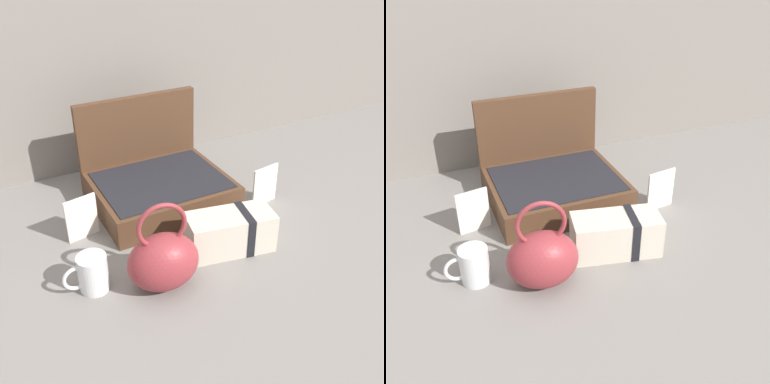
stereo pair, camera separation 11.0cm
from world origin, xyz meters
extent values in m
plane|color=slate|center=(0.00, 0.00, 0.00)|extent=(6.00, 6.00, 0.00)
cube|color=#4C301E|center=(0.05, 0.22, 0.04)|extent=(0.39, 0.31, 0.08)
cube|color=black|center=(0.05, 0.22, 0.09)|extent=(0.36, 0.28, 0.00)
cube|color=#4C301E|center=(0.05, 0.38, 0.15)|extent=(0.39, 0.02, 0.29)
ellipsoid|color=maroon|center=(-0.10, -0.11, 0.07)|extent=(0.18, 0.14, 0.14)
torus|color=maroon|center=(-0.10, -0.11, 0.17)|extent=(0.12, 0.02, 0.12)
cube|color=beige|center=(0.11, -0.06, 0.05)|extent=(0.24, 0.14, 0.11)
cube|color=black|center=(0.15, -0.07, 0.05)|extent=(0.04, 0.11, 0.11)
cylinder|color=silver|center=(-0.25, -0.04, 0.05)|extent=(0.07, 0.07, 0.09)
torus|color=silver|center=(-0.29, -0.04, 0.05)|extent=(0.06, 0.01, 0.06)
cube|color=white|center=(0.33, 0.08, 0.06)|extent=(0.09, 0.02, 0.12)
cube|color=white|center=(-0.21, 0.17, 0.06)|extent=(0.09, 0.02, 0.13)
camera|label=1|loc=(-0.43, -0.85, 0.74)|focal=41.96mm
camera|label=2|loc=(-0.33, -0.90, 0.74)|focal=41.96mm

